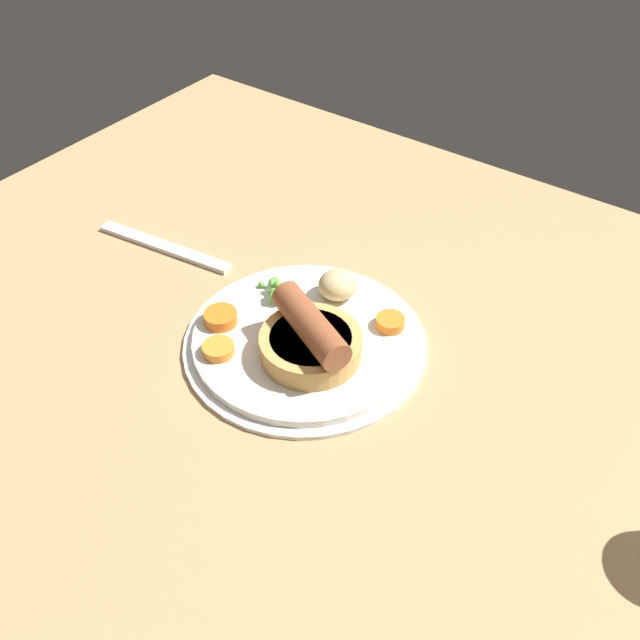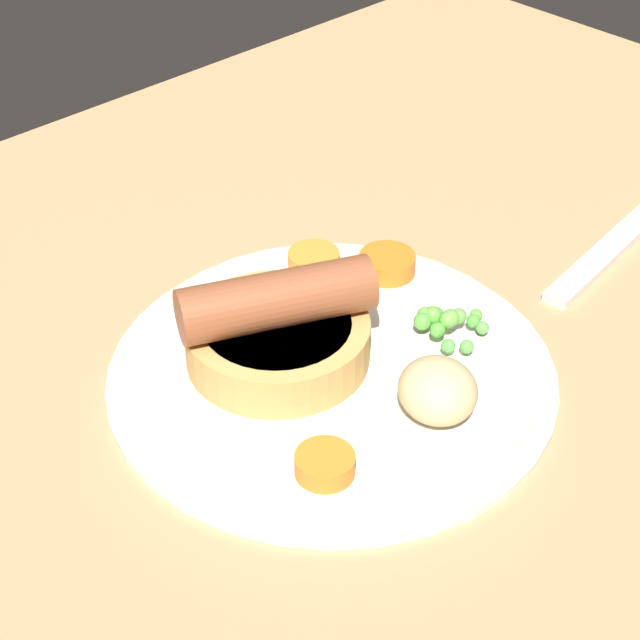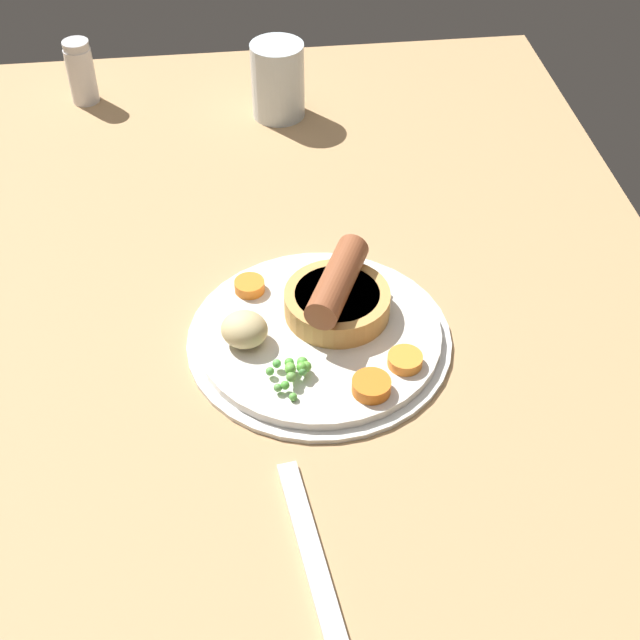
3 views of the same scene
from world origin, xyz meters
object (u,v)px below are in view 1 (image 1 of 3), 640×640
Objects in this scene: dinner_plate at (305,340)px; potato_chunk_0 at (338,285)px; carrot_slice_2 at (218,349)px; pea_pile at (277,290)px; carrot_slice_0 at (221,318)px; fork at (167,245)px; sausage_pudding at (311,340)px; carrot_slice_6 at (390,322)px.

potato_chunk_0 is at bearing -84.19° from dinner_plate.
carrot_slice_2 is at bearing 53.18° from dinner_plate.
carrot_slice_0 is at bearing 70.85° from pea_pile.
carrot_slice_2 is 20.81cm from fork.
sausage_pudding is 3.12× the size of carrot_slice_0.
carrot_slice_6 is (-6.27, -5.97, 1.38)cm from dinner_plate.
carrot_slice_2 is 17.30cm from carrot_slice_6.
fork is at bearing -25.36° from carrot_slice_0.
pea_pile is at bearing -109.15° from carrot_slice_0.
sausage_pudding reaches higher than fork.
potato_chunk_0 is at bearing -46.94° from sausage_pudding.
carrot_slice_2 and carrot_slice_6 have the same top height.
sausage_pudding is 10.36cm from carrot_slice_0.
carrot_slice_0 is at bearing 33.86° from sausage_pudding.
potato_chunk_0 reaches higher than fork.
dinner_plate is at bearing -16.88° from sausage_pudding.
pea_pile is 17.45cm from fork.
dinner_plate is 6.71cm from pea_pile.
potato_chunk_0 is at bearing -125.16° from carrot_slice_0.
carrot_slice_0 is 17.12cm from carrot_slice_6.
carrot_slice_6 is (-11.48, -12.94, 0.04)cm from carrot_slice_2.
pea_pile reaches higher than carrot_slice_0.
carrot_slice_0 reaches higher than fork.
carrot_slice_2 is at bearing 59.31° from sausage_pudding.
pea_pile is 6.83cm from carrot_slice_0.
sausage_pudding is at bearing 62.58° from carrot_slice_6.
carrot_slice_0 is at bearing -51.31° from carrot_slice_2.
carrot_slice_2 is (5.22, 6.97, 1.34)cm from dinner_plate.
dinner_plate is 7.85× the size of carrot_slice_2.
fork is (29.32, 2.35, -1.65)cm from carrot_slice_6.
carrot_slice_6 is (-4.10, -7.91, -1.44)cm from sausage_pudding.
pea_pile is 1.30× the size of carrot_slice_0.
dinner_plate is 7.26cm from potato_chunk_0.
carrot_slice_6 reaches higher than dinner_plate.
fork is at bearing -30.71° from carrot_slice_2.
fork is (25.21, -5.56, -3.09)cm from sausage_pudding.
dinner_plate is 5.56× the size of pea_pile.
pea_pile reaches higher than carrot_slice_2.
carrot_slice_6 is 29.46cm from fork.
carrot_slice_2 is at bearing 141.83° from fork.
fork is (22.36, 3.20, -2.63)cm from potato_chunk_0.
carrot_slice_0 is 1.09× the size of carrot_slice_2.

